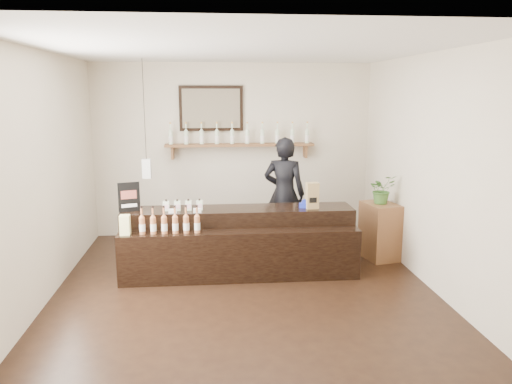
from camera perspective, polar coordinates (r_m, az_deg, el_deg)
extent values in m
plane|color=black|center=(6.13, -1.33, -11.04)|extent=(5.00, 5.00, 0.00)
plane|color=beige|center=(8.22, -2.62, 4.80)|extent=(4.50, 0.00, 4.50)
plane|color=beige|center=(3.32, 1.63, -5.03)|extent=(4.50, 0.00, 4.50)
plane|color=beige|center=(6.03, -23.26, 1.49)|extent=(0.00, 5.00, 5.00)
plane|color=beige|center=(6.31, 19.44, 2.18)|extent=(0.00, 5.00, 5.00)
plane|color=white|center=(5.69, -1.47, 16.03)|extent=(5.00, 5.00, 0.00)
cube|color=brown|center=(8.09, -1.87, 5.41)|extent=(2.40, 0.25, 0.04)
cube|color=brown|center=(8.14, -9.51, 4.44)|extent=(0.04, 0.20, 0.20)
cube|color=brown|center=(8.27, 5.64, 4.65)|extent=(0.04, 0.20, 0.20)
cube|color=black|center=(8.13, -5.15, 9.50)|extent=(1.02, 0.04, 0.72)
cube|color=#483B2E|center=(8.11, -5.15, 9.49)|extent=(0.92, 0.01, 0.62)
cube|color=white|center=(7.40, -12.38, 2.64)|extent=(0.12, 0.12, 0.28)
cylinder|color=black|center=(7.32, -12.67, 9.19)|extent=(0.01, 0.01, 1.41)
cylinder|color=silver|center=(8.08, -9.73, 6.12)|extent=(0.07, 0.07, 0.20)
cone|color=silver|center=(8.07, -9.76, 7.02)|extent=(0.07, 0.07, 0.05)
cylinder|color=silver|center=(8.07, -9.77, 7.44)|extent=(0.02, 0.02, 0.07)
cylinder|color=#C38A39|center=(8.07, -9.78, 7.77)|extent=(0.03, 0.03, 0.02)
cylinder|color=white|center=(8.08, -9.72, 5.97)|extent=(0.07, 0.07, 0.09)
cylinder|color=silver|center=(8.07, -7.98, 6.16)|extent=(0.07, 0.07, 0.20)
cone|color=silver|center=(8.06, -8.01, 7.06)|extent=(0.07, 0.07, 0.05)
cylinder|color=silver|center=(8.05, -8.02, 7.49)|extent=(0.02, 0.02, 0.07)
cylinder|color=#C38A39|center=(8.05, -8.03, 7.82)|extent=(0.03, 0.03, 0.02)
cylinder|color=white|center=(8.07, -7.98, 6.02)|extent=(0.07, 0.07, 0.09)
cylinder|color=silver|center=(8.06, -6.24, 6.20)|extent=(0.07, 0.07, 0.20)
cone|color=silver|center=(8.05, -6.26, 7.10)|extent=(0.07, 0.07, 0.05)
cylinder|color=silver|center=(8.05, -6.27, 7.53)|extent=(0.02, 0.02, 0.07)
cylinder|color=#C38A39|center=(8.04, -6.27, 7.86)|extent=(0.03, 0.03, 0.02)
cylinder|color=white|center=(8.06, -6.24, 6.05)|extent=(0.07, 0.07, 0.09)
cylinder|color=silver|center=(8.06, -4.49, 6.23)|extent=(0.07, 0.07, 0.20)
cone|color=silver|center=(8.05, -4.51, 7.13)|extent=(0.07, 0.07, 0.05)
cylinder|color=silver|center=(8.05, -4.51, 7.56)|extent=(0.02, 0.02, 0.07)
cylinder|color=#C38A39|center=(8.04, -4.52, 7.89)|extent=(0.03, 0.03, 0.02)
cylinder|color=white|center=(8.06, -4.49, 6.09)|extent=(0.07, 0.07, 0.09)
cylinder|color=silver|center=(8.07, -2.75, 6.26)|extent=(0.07, 0.07, 0.20)
cone|color=silver|center=(8.06, -2.75, 7.16)|extent=(0.07, 0.07, 0.05)
cylinder|color=silver|center=(8.05, -2.76, 7.58)|extent=(0.02, 0.02, 0.07)
cylinder|color=#C38A39|center=(8.05, -2.76, 7.92)|extent=(0.03, 0.03, 0.02)
cylinder|color=white|center=(8.07, -2.74, 6.11)|extent=(0.07, 0.07, 0.09)
cylinder|color=silver|center=(8.08, -1.00, 6.28)|extent=(0.07, 0.07, 0.20)
cone|color=silver|center=(8.07, -1.01, 7.18)|extent=(0.07, 0.07, 0.05)
cylinder|color=silver|center=(8.07, -1.01, 7.60)|extent=(0.02, 0.02, 0.07)
cylinder|color=#C38A39|center=(8.07, -1.01, 7.93)|extent=(0.03, 0.03, 0.02)
cylinder|color=white|center=(8.09, -1.00, 6.13)|extent=(0.07, 0.07, 0.09)
cylinder|color=silver|center=(8.11, 0.73, 6.29)|extent=(0.07, 0.07, 0.20)
cone|color=silver|center=(8.10, 0.73, 7.19)|extent=(0.07, 0.07, 0.05)
cylinder|color=silver|center=(8.09, 0.73, 7.61)|extent=(0.02, 0.02, 0.07)
cylinder|color=#C38A39|center=(8.09, 0.73, 7.94)|extent=(0.03, 0.03, 0.02)
cylinder|color=white|center=(8.11, 0.73, 6.15)|extent=(0.07, 0.07, 0.09)
cylinder|color=silver|center=(8.14, 2.45, 6.30)|extent=(0.07, 0.07, 0.20)
cone|color=silver|center=(8.12, 2.46, 7.19)|extent=(0.07, 0.07, 0.05)
cylinder|color=silver|center=(8.12, 2.46, 7.62)|extent=(0.02, 0.02, 0.07)
cylinder|color=#C38A39|center=(8.12, 2.47, 7.95)|extent=(0.03, 0.03, 0.02)
cylinder|color=white|center=(8.14, 2.45, 6.16)|extent=(0.07, 0.07, 0.09)
cylinder|color=silver|center=(8.17, 4.16, 6.31)|extent=(0.07, 0.07, 0.20)
cone|color=silver|center=(8.16, 4.17, 7.19)|extent=(0.07, 0.07, 0.05)
cylinder|color=silver|center=(8.16, 4.18, 7.61)|extent=(0.02, 0.02, 0.07)
cylinder|color=#C38A39|center=(8.15, 4.18, 7.94)|extent=(0.03, 0.03, 0.02)
cylinder|color=white|center=(8.17, 4.16, 6.16)|extent=(0.07, 0.07, 0.09)
cylinder|color=silver|center=(8.22, 5.85, 6.30)|extent=(0.07, 0.07, 0.20)
cone|color=silver|center=(8.21, 5.87, 7.19)|extent=(0.07, 0.07, 0.05)
cylinder|color=silver|center=(8.20, 5.88, 7.60)|extent=(0.02, 0.02, 0.07)
cylinder|color=#C38A39|center=(8.20, 5.89, 7.93)|extent=(0.03, 0.03, 0.02)
cylinder|color=white|center=(8.22, 5.85, 6.16)|extent=(0.07, 0.07, 0.09)
cube|color=black|center=(6.65, -2.00, -5.39)|extent=(3.01, 0.54, 0.84)
cube|color=black|center=(6.30, -1.78, -7.32)|extent=(3.01, 0.27, 0.64)
cube|color=white|center=(6.35, -9.53, -2.16)|extent=(0.10, 0.04, 0.05)
cube|color=white|center=(6.34, -6.73, -2.12)|extent=(0.10, 0.04, 0.05)
cube|color=#E8E38D|center=(6.27, -14.72, -4.18)|extent=(0.12, 0.12, 0.12)
cube|color=#E8E38D|center=(6.24, -14.77, -3.12)|extent=(0.12, 0.12, 0.12)
cube|color=silver|center=(6.50, -10.22, -1.60)|extent=(0.08, 0.08, 0.13)
cube|color=beige|center=(6.46, -10.25, -1.68)|extent=(0.07, 0.00, 0.06)
cylinder|color=black|center=(6.48, -10.25, -0.98)|extent=(0.02, 0.02, 0.03)
cube|color=silver|center=(6.49, -8.98, -1.58)|extent=(0.08, 0.08, 0.13)
cube|color=beige|center=(6.45, -9.00, -1.66)|extent=(0.07, 0.00, 0.06)
cylinder|color=black|center=(6.47, -9.00, -0.96)|extent=(0.02, 0.02, 0.03)
cube|color=silver|center=(6.48, -7.72, -1.56)|extent=(0.08, 0.08, 0.13)
cube|color=beige|center=(6.44, -7.74, -1.64)|extent=(0.07, 0.00, 0.06)
cylinder|color=black|center=(6.47, -7.74, -0.93)|extent=(0.02, 0.02, 0.03)
cube|color=silver|center=(6.48, -6.47, -1.54)|extent=(0.08, 0.08, 0.13)
cube|color=beige|center=(6.44, -6.48, -1.62)|extent=(0.07, 0.00, 0.06)
cylinder|color=black|center=(6.46, -6.49, -0.91)|extent=(0.02, 0.02, 0.03)
cylinder|color=#B5693D|center=(6.22, -12.88, -3.80)|extent=(0.07, 0.07, 0.20)
cone|color=#B5693D|center=(6.19, -12.93, -2.66)|extent=(0.07, 0.07, 0.05)
cylinder|color=#B5693D|center=(6.18, -12.96, -2.12)|extent=(0.02, 0.02, 0.07)
cylinder|color=black|center=(6.17, -12.98, -1.70)|extent=(0.03, 0.03, 0.02)
cylinder|color=white|center=(6.23, -12.87, -3.98)|extent=(0.07, 0.07, 0.09)
cylinder|color=#B5693D|center=(6.21, -11.66, -3.79)|extent=(0.07, 0.07, 0.20)
cone|color=#B5693D|center=(6.18, -11.71, -2.65)|extent=(0.07, 0.07, 0.05)
cylinder|color=#B5693D|center=(6.16, -11.73, -2.11)|extent=(0.02, 0.02, 0.07)
cylinder|color=black|center=(6.15, -11.75, -1.68)|extent=(0.03, 0.03, 0.02)
cylinder|color=white|center=(6.21, -11.65, -3.97)|extent=(0.07, 0.07, 0.09)
cylinder|color=#B5693D|center=(6.20, -10.44, -3.77)|extent=(0.07, 0.07, 0.20)
cone|color=#B5693D|center=(6.16, -10.48, -2.63)|extent=(0.07, 0.07, 0.05)
cylinder|color=#B5693D|center=(6.15, -10.50, -2.09)|extent=(0.02, 0.02, 0.07)
cylinder|color=black|center=(6.14, -10.52, -1.66)|extent=(0.03, 0.03, 0.02)
cylinder|color=white|center=(6.20, -10.43, -3.95)|extent=(0.07, 0.07, 0.09)
cylinder|color=#B5693D|center=(6.18, -9.21, -3.75)|extent=(0.07, 0.07, 0.20)
cone|color=#B5693D|center=(6.15, -9.25, -2.61)|extent=(0.07, 0.07, 0.05)
cylinder|color=#B5693D|center=(6.14, -9.26, -2.07)|extent=(0.02, 0.02, 0.07)
cylinder|color=black|center=(6.13, -9.28, -1.64)|extent=(0.03, 0.03, 0.02)
cylinder|color=white|center=(6.19, -9.20, -3.94)|extent=(0.07, 0.07, 0.09)
cylinder|color=#B5693D|center=(6.18, -7.98, -3.74)|extent=(0.07, 0.07, 0.20)
cone|color=#B5693D|center=(6.15, -8.01, -2.59)|extent=(0.07, 0.07, 0.05)
cylinder|color=#B5693D|center=(6.13, -8.02, -2.05)|extent=(0.02, 0.02, 0.07)
cylinder|color=black|center=(6.12, -8.04, -1.62)|extent=(0.03, 0.03, 0.02)
cylinder|color=white|center=(6.18, -7.97, -3.92)|extent=(0.07, 0.07, 0.09)
cylinder|color=#B5693D|center=(6.17, -6.74, -3.72)|extent=(0.07, 0.07, 0.20)
cone|color=#B5693D|center=(6.14, -6.77, -2.57)|extent=(0.07, 0.07, 0.05)
cylinder|color=#B5693D|center=(6.13, -6.78, -2.03)|extent=(0.02, 0.02, 0.07)
cylinder|color=black|center=(6.12, -6.79, -1.60)|extent=(0.03, 0.03, 0.02)
cylinder|color=white|center=(6.18, -6.74, -3.90)|extent=(0.07, 0.07, 0.09)
cube|color=black|center=(6.51, -14.31, -0.56)|extent=(0.26, 0.10, 0.38)
cube|color=brown|center=(6.50, -14.34, -0.31)|extent=(0.19, 0.06, 0.11)
cube|color=white|center=(6.53, -14.28, -1.51)|extent=(0.19, 0.06, 0.04)
cube|color=#997B4A|center=(6.53, 6.45, -0.41)|extent=(0.16, 0.13, 0.34)
cube|color=black|center=(6.49, 6.55, -0.94)|extent=(0.10, 0.01, 0.07)
cube|color=#1A2ABB|center=(6.58, 5.57, -1.55)|extent=(0.15, 0.09, 0.06)
cylinder|color=#1A2ABB|center=(6.57, 5.58, -1.15)|extent=(0.08, 0.05, 0.07)
cube|color=brown|center=(7.32, 13.95, -4.34)|extent=(0.50, 0.62, 0.80)
imported|color=#3E6D2B|center=(7.18, 14.18, 0.29)|extent=(0.44, 0.41, 0.40)
imported|color=black|center=(7.42, 3.25, 0.63)|extent=(0.81, 0.66, 1.92)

